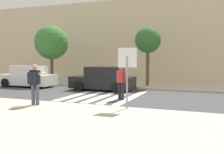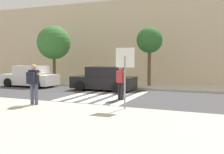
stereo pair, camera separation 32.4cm
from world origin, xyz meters
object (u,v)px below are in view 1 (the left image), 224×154
at_px(street_tree_center, 148,41).
at_px(street_tree_west, 51,43).
at_px(photographer_with_backpack, 35,81).
at_px(pedestrian_crossing, 121,81).
at_px(parked_car_black, 103,79).
at_px(parked_car_white, 28,77).
at_px(stop_sign, 127,65).

bearing_deg(street_tree_center, street_tree_west, -177.93).
relative_size(photographer_with_backpack, pedestrian_crossing, 1.00).
bearing_deg(street_tree_west, parked_car_black, -24.06).
height_order(parked_car_white, street_tree_west, street_tree_west).
distance_m(parked_car_black, street_tree_west, 6.65).
xyz_separation_m(stop_sign, photographer_with_backpack, (-3.87, -0.68, -0.70)).
xyz_separation_m(pedestrian_crossing, street_tree_west, (-7.92, 5.58, 2.36)).
xyz_separation_m(stop_sign, street_tree_west, (-9.12, 8.30, 1.46)).
height_order(photographer_with_backpack, parked_car_black, photographer_with_backpack).
height_order(pedestrian_crossing, street_tree_center, street_tree_center).
bearing_deg(stop_sign, street_tree_west, 137.71).
bearing_deg(stop_sign, parked_car_black, 121.33).
height_order(photographer_with_backpack, street_tree_center, street_tree_center).
bearing_deg(parked_car_white, street_tree_west, 81.41).
bearing_deg(parked_car_white, pedestrian_crossing, -20.40).
height_order(parked_car_white, street_tree_center, street_tree_center).
xyz_separation_m(street_tree_west, street_tree_center, (7.86, 0.28, -0.01)).
bearing_deg(pedestrian_crossing, street_tree_center, 90.56).
bearing_deg(parked_car_white, street_tree_center, 18.65).
bearing_deg(street_tree_west, stop_sign, -42.29).
bearing_deg(street_tree_west, parked_car_white, -98.59).
xyz_separation_m(parked_car_white, parked_car_black, (5.97, 0.00, 0.00)).
relative_size(photographer_with_backpack, street_tree_center, 0.42).
height_order(street_tree_west, street_tree_center, street_tree_west).
height_order(stop_sign, pedestrian_crossing, stop_sign).
xyz_separation_m(stop_sign, parked_car_white, (-9.50, 5.80, -1.15)).
height_order(parked_car_black, street_tree_west, street_tree_west).
height_order(parked_car_black, street_tree_center, street_tree_center).
height_order(stop_sign, parked_car_black, stop_sign).
distance_m(photographer_with_backpack, parked_car_black, 6.51).
distance_m(pedestrian_crossing, street_tree_west, 9.97).
xyz_separation_m(pedestrian_crossing, parked_car_black, (-2.33, 3.08, -0.25)).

